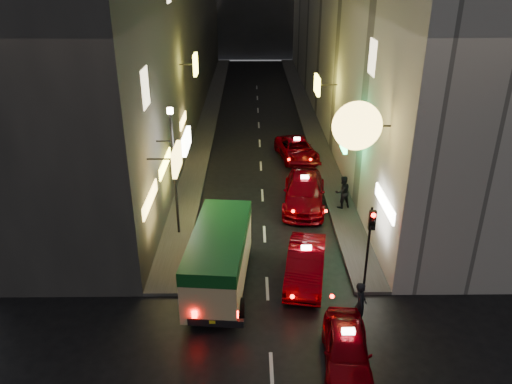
{
  "coord_description": "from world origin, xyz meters",
  "views": [
    {
      "loc": [
        -0.64,
        -8.42,
        12.22
      ],
      "look_at": [
        -0.42,
        13.0,
        2.29
      ],
      "focal_mm": 35.0,
      "sensor_mm": 36.0,
      "label": 1
    }
  ],
  "objects_px": {
    "pedestrian_crossing": "(361,302)",
    "traffic_light": "(371,231)",
    "taxi_near": "(347,346)",
    "minibus": "(219,253)",
    "lamp_post": "(174,164)"
  },
  "relations": [
    {
      "from": "taxi_near",
      "to": "lamp_post",
      "type": "relative_size",
      "value": 0.79
    },
    {
      "from": "minibus",
      "to": "taxi_near",
      "type": "bearing_deg",
      "value": -45.27
    },
    {
      "from": "pedestrian_crossing",
      "to": "lamp_post",
      "type": "xyz_separation_m",
      "value": [
        -7.5,
        6.78,
        2.68
      ]
    },
    {
      "from": "minibus",
      "to": "lamp_post",
      "type": "xyz_separation_m",
      "value": [
        -2.27,
        4.31,
        2.11
      ]
    },
    {
      "from": "taxi_near",
      "to": "pedestrian_crossing",
      "type": "height_order",
      "value": "pedestrian_crossing"
    },
    {
      "from": "minibus",
      "to": "pedestrian_crossing",
      "type": "xyz_separation_m",
      "value": [
        5.23,
        -2.47,
        -0.57
      ]
    },
    {
      "from": "traffic_light",
      "to": "minibus",
      "type": "bearing_deg",
      "value": 177.93
    },
    {
      "from": "pedestrian_crossing",
      "to": "traffic_light",
      "type": "height_order",
      "value": "traffic_light"
    },
    {
      "from": "traffic_light",
      "to": "lamp_post",
      "type": "height_order",
      "value": "lamp_post"
    },
    {
      "from": "pedestrian_crossing",
      "to": "traffic_light",
      "type": "distance_m",
      "value": 2.88
    },
    {
      "from": "pedestrian_crossing",
      "to": "lamp_post",
      "type": "bearing_deg",
      "value": 60.36
    },
    {
      "from": "traffic_light",
      "to": "pedestrian_crossing",
      "type": "bearing_deg",
      "value": -107.26
    },
    {
      "from": "minibus",
      "to": "lamp_post",
      "type": "relative_size",
      "value": 0.98
    },
    {
      "from": "taxi_near",
      "to": "lamp_post",
      "type": "height_order",
      "value": "lamp_post"
    },
    {
      "from": "traffic_light",
      "to": "taxi_near",
      "type": "bearing_deg",
      "value": -109.84
    }
  ]
}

